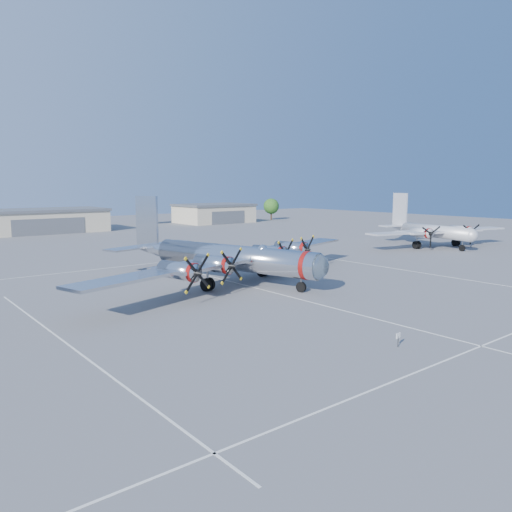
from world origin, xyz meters
TOP-DOWN VIEW (x-y plane):
  - ground at (0.00, 0.00)m, footprint 260.00×260.00m
  - parking_lines at (0.00, -1.75)m, footprint 60.00×50.08m
  - hangar_center at (0.00, 81.96)m, footprint 28.60×14.60m
  - hangar_east at (48.00, 81.96)m, footprint 20.60×14.60m
  - tree_east at (30.00, 88.00)m, footprint 4.80×4.80m
  - tree_far_east at (68.00, 80.00)m, footprint 4.80×4.80m
  - main_bomber_b29 at (-0.44, 7.95)m, footprint 49.53×40.17m
  - twin_engine_east at (46.68, 11.05)m, footprint 33.46×27.26m
  - info_placard at (-4.62, -18.53)m, footprint 0.52×0.10m

SIDE VIEW (x-z plane):
  - ground at x=0.00m, z-range 0.00..0.00m
  - main_bomber_b29 at x=-0.44m, z-range -4.77..4.77m
  - twin_engine_east at x=46.68m, z-range -4.67..4.67m
  - parking_lines at x=0.00m, z-range 0.00..0.01m
  - info_placard at x=-4.62m, z-range 0.20..1.20m
  - hangar_center at x=0.00m, z-range 0.01..5.41m
  - hangar_east at x=48.00m, z-range 0.01..5.41m
  - tree_east at x=30.00m, z-range 0.90..7.54m
  - tree_far_east at x=68.00m, z-range 0.90..7.54m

